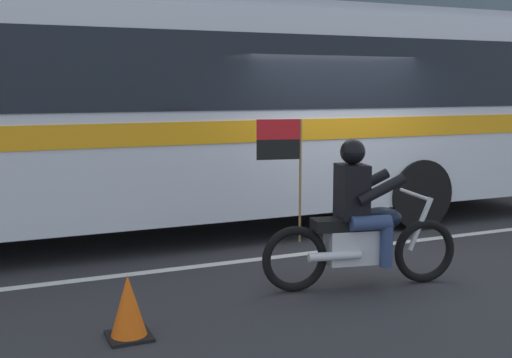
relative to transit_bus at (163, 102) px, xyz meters
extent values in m
plane|color=#2B2B2D|center=(2.04, -1.19, -1.88)|extent=(60.00, 60.00, 0.00)
cube|color=#A39E93|center=(2.04, 3.91, -1.81)|extent=(28.00, 3.80, 0.15)
cube|color=silver|center=(2.04, -1.79, -1.88)|extent=(26.60, 0.14, 0.01)
cube|color=silver|center=(0.00, 0.01, -0.15)|extent=(12.76, 2.61, 2.70)
cube|color=black|center=(0.00, 0.01, 0.40)|extent=(11.74, 2.64, 0.96)
cube|color=orange|center=(0.00, 0.01, -0.35)|extent=(12.50, 2.63, 0.28)
cube|color=#ADB1BA|center=(0.00, 0.01, 1.26)|extent=(12.50, 2.48, 0.16)
cylinder|color=black|center=(3.51, -1.17, -1.36)|extent=(1.04, 0.30, 1.04)
torus|color=black|center=(1.94, -3.34, -1.54)|extent=(0.69, 0.22, 0.69)
torus|color=black|center=(0.51, -3.06, -1.54)|extent=(0.69, 0.22, 0.69)
cube|color=silver|center=(1.18, -3.19, -1.44)|extent=(0.68, 0.40, 0.36)
ellipsoid|color=black|center=(1.42, -3.24, -1.16)|extent=(0.52, 0.37, 0.24)
cube|color=black|center=(0.98, -3.16, -1.20)|extent=(0.60, 0.36, 0.12)
cylinder|color=silver|center=(1.88, -3.33, -1.24)|extent=(0.28, 0.11, 0.58)
cylinder|color=silver|center=(1.80, -3.31, -0.92)|extent=(0.16, 0.64, 0.04)
cylinder|color=silver|center=(0.85, -3.29, -1.49)|extent=(0.56, 0.19, 0.09)
cube|color=black|center=(1.11, -3.18, -0.86)|extent=(0.34, 0.41, 0.56)
sphere|color=black|center=(1.11, -3.18, -0.45)|extent=(0.26, 0.26, 0.26)
cylinder|color=navy|center=(1.28, -3.03, -1.16)|extent=(0.44, 0.23, 0.15)
cylinder|color=navy|center=(1.46, -3.06, -1.40)|extent=(0.13, 0.13, 0.46)
cylinder|color=navy|center=(1.21, -3.38, -1.16)|extent=(0.44, 0.23, 0.15)
cylinder|color=navy|center=(1.39, -3.42, -1.40)|extent=(0.13, 0.13, 0.46)
cylinder|color=black|center=(1.38, -3.03, -0.82)|extent=(0.53, 0.21, 0.32)
cylinder|color=black|center=(1.31, -3.42, -0.82)|extent=(0.53, 0.21, 0.32)
cylinder|color=olive|center=(0.56, -3.07, -0.73)|extent=(0.02, 0.02, 1.25)
cube|color=red|center=(0.34, -3.03, -0.21)|extent=(0.44, 0.10, 0.20)
cube|color=black|center=(0.34, -3.03, -0.41)|extent=(0.44, 0.10, 0.20)
cone|color=#EA590F|center=(-1.32, -3.60, -1.61)|extent=(0.32, 0.32, 0.55)
cube|color=black|center=(-1.32, -3.60, -1.87)|extent=(0.36, 0.36, 0.03)
camera|label=1|loc=(-2.39, -8.71, 0.22)|focal=44.74mm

